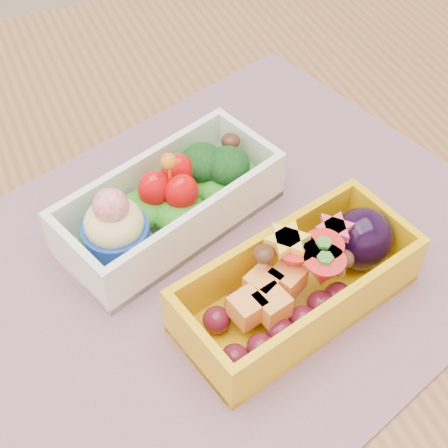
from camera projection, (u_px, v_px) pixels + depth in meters
name	position (u px, v px, depth m)	size (l,w,h in m)	color
table	(240.00, 283.00, 0.67)	(1.20, 0.80, 0.75)	brown
placemat	(218.00, 262.00, 0.56)	(0.48, 0.37, 0.00)	#A2707B
bento_white	(169.00, 204.00, 0.56)	(0.21, 0.14, 0.08)	white
bento_yellow	(302.00, 281.00, 0.51)	(0.20, 0.12, 0.06)	#EDB00C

